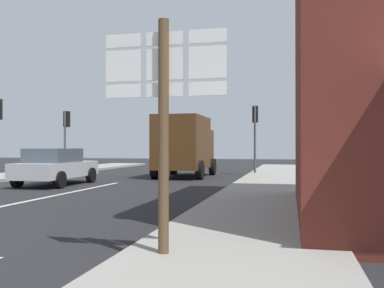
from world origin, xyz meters
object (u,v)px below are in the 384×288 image
Objects in this scene: traffic_light_far_right at (255,124)px; route_sign_post at (164,111)px; delivery_truck at (185,145)px; sedan_far at (56,166)px; traffic_light_far_left at (66,127)px.

route_sign_post is at bearing -89.12° from traffic_light_far_right.
route_sign_post is at bearing -77.02° from delivery_truck.
traffic_light_far_right is at bearing 47.51° from sedan_far.
traffic_light_far_left is 0.95× the size of traffic_light_far_right.
route_sign_post is at bearing -57.21° from traffic_light_far_left.
traffic_light_far_right reaches higher than traffic_light_far_left.
traffic_light_far_left reaches higher than route_sign_post.
delivery_truck is at bearing -8.64° from traffic_light_far_left.
traffic_light_far_left is at bearing 171.36° from delivery_truck.
traffic_light_far_right is (-0.28, 18.17, 0.79)m from route_sign_post.
sedan_far is 7.74m from traffic_light_far_left.
route_sign_post reaches higher than sedan_far.
traffic_light_far_right is (10.62, 1.25, 0.14)m from traffic_light_far_left.
sedan_far is 6.93m from delivery_truck.
sedan_far is at bearing -124.99° from delivery_truck.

